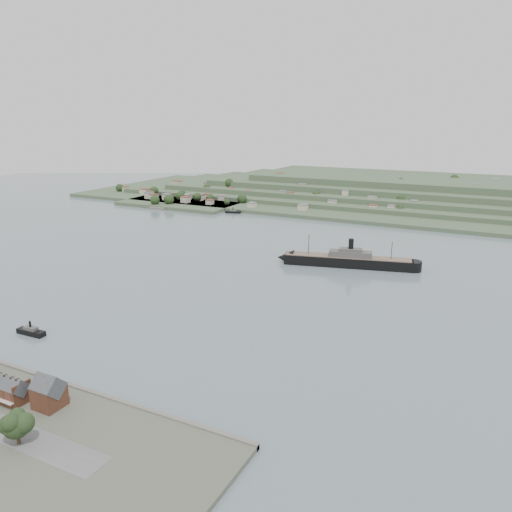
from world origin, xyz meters
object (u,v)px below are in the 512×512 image
at_px(gabled_building, 49,392).
at_px(fig_tree, 16,424).
at_px(tugboat, 31,331).
at_px(steamship, 344,260).

bearing_deg(gabled_building, fig_tree, -67.42).
xyz_separation_m(tugboat, fig_tree, (74.74, -66.85, 7.98)).
height_order(steamship, tugboat, steamship).
relative_size(steamship, tugboat, 6.32).
bearing_deg(tugboat, fig_tree, -41.81).
distance_m(steamship, tugboat, 222.39).
relative_size(tugboat, fig_tree, 1.32).
bearing_deg(gabled_building, steamship, 79.77).
height_order(steamship, fig_tree, steamship).
relative_size(gabled_building, tugboat, 0.83).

